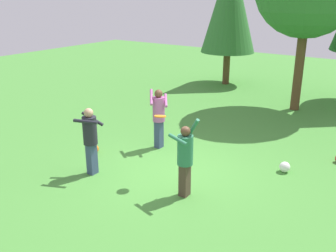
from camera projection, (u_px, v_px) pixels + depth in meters
ground_plane at (175, 173)px, 9.42m from camera, size 40.00×40.00×0.00m
person_thrower at (185, 155)px, 8.05m from camera, size 0.59×0.60×1.78m
person_catcher at (159, 114)px, 10.62m from camera, size 0.73×0.74×1.71m
person_bystander at (90, 136)px, 9.05m from camera, size 0.71×0.66×1.68m
frisbee at (160, 116)px, 8.50m from camera, size 0.36×0.36×0.07m
ball_orange at (95, 149)px, 10.54m from camera, size 0.23×0.23×0.23m
ball_white at (285, 167)px, 9.41m from camera, size 0.27×0.27×0.27m
tree_left at (230, 3)px, 17.27m from camera, size 2.53×2.53×6.05m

